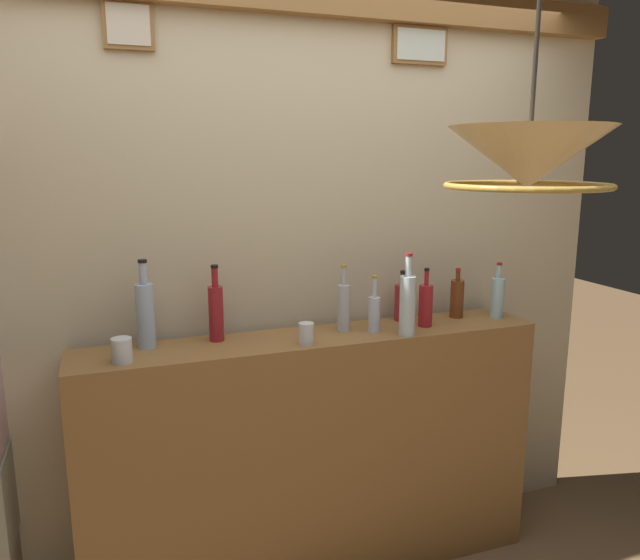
{
  "coord_description": "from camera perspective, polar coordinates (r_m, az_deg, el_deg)",
  "views": [
    {
      "loc": [
        -0.8,
        -1.43,
        1.84
      ],
      "look_at": [
        0.0,
        0.81,
        1.36
      ],
      "focal_mm": 33.73,
      "sensor_mm": 36.0,
      "label": 1
    }
  ],
  "objects": [
    {
      "name": "liquor_bottle_mezcal",
      "position": [
        2.7,
        9.99,
        -2.31
      ],
      "size": [
        0.06,
        0.06,
        0.26
      ],
      "color": "maroon",
      "rests_on": "bar_shelf_unit"
    },
    {
      "name": "liquor_bottle_whiskey",
      "position": [
        2.92,
        16.49,
        -1.52
      ],
      "size": [
        0.06,
        0.06,
        0.26
      ],
      "color": "#A1CFD8",
      "rests_on": "bar_shelf_unit"
    },
    {
      "name": "bar_shelf_unit",
      "position": [
        2.75,
        -0.37,
        -16.43
      ],
      "size": [
        1.98,
        0.32,
        1.11
      ],
      "primitive_type": "cube",
      "color": "olive",
      "rests_on": "ground"
    },
    {
      "name": "pendant_lamp",
      "position": [
        1.69,
        19.18,
        10.73
      ],
      "size": [
        0.43,
        0.43,
        0.49
      ],
      "color": "beige"
    },
    {
      "name": "glass_tumbler_highball",
      "position": [
        2.32,
        -18.28,
        -6.36
      ],
      "size": [
        0.07,
        0.07,
        0.09
      ],
      "color": "silver",
      "rests_on": "bar_shelf_unit"
    },
    {
      "name": "liquor_bottle_vodka",
      "position": [
        2.58,
        5.16,
        -3.06
      ],
      "size": [
        0.05,
        0.05,
        0.25
      ],
      "color": "silver",
      "rests_on": "bar_shelf_unit"
    },
    {
      "name": "glass_tumbler_rocks",
      "position": [
        2.42,
        -1.31,
        -5.1
      ],
      "size": [
        0.06,
        0.06,
        0.09
      ],
      "color": "silver",
      "rests_on": "bar_shelf_unit"
    },
    {
      "name": "liquor_bottle_amaro",
      "position": [
        2.78,
        7.85,
        -2.02
      ],
      "size": [
        0.08,
        0.08,
        0.23
      ],
      "color": "maroon",
      "rests_on": "bar_shelf_unit"
    },
    {
      "name": "liquor_bottle_vermouth",
      "position": [
        2.45,
        -16.24,
        -3.04
      ],
      "size": [
        0.07,
        0.07,
        0.35
      ],
      "color": "#A6BBD6",
      "rests_on": "bar_shelf_unit"
    },
    {
      "name": "liquor_bottle_gin",
      "position": [
        2.48,
        -9.85,
        -2.93
      ],
      "size": [
        0.06,
        0.06,
        0.32
      ],
      "color": "maroon",
      "rests_on": "bar_shelf_unit"
    },
    {
      "name": "liquor_bottle_rum",
      "position": [
        2.87,
        12.86,
        -1.68
      ],
      "size": [
        0.06,
        0.06,
        0.23
      ],
      "color": "brown",
      "rests_on": "bar_shelf_unit"
    },
    {
      "name": "liquor_bottle_bourbon",
      "position": [
        2.54,
        8.3,
        -2.22
      ],
      "size": [
        0.07,
        0.07,
        0.35
      ],
      "color": "silver",
      "rests_on": "bar_shelf_unit"
    },
    {
      "name": "panelled_rear_partition",
      "position": [
        2.68,
        -2.06,
        2.49
      ],
      "size": [
        3.06,
        0.15,
        2.69
      ],
      "color": "beige",
      "rests_on": "ground"
    },
    {
      "name": "liquor_bottle_port",
      "position": [
        2.58,
        2.26,
        -2.49
      ],
      "size": [
        0.05,
        0.05,
        0.29
      ],
      "color": "#B2BAC4",
      "rests_on": "bar_shelf_unit"
    }
  ]
}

